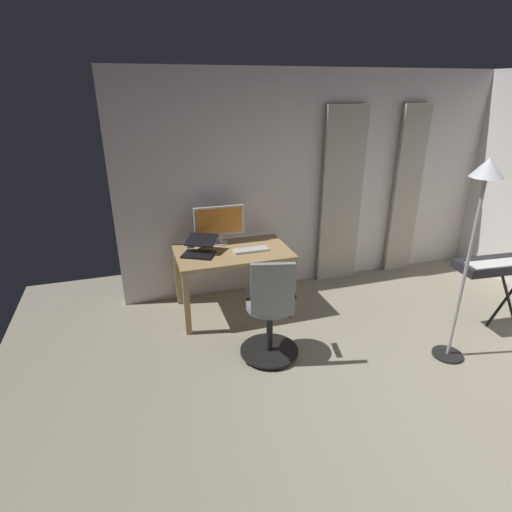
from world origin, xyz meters
TOP-DOWN VIEW (x-y plane):
  - ground_plane at (0.00, 0.00)m, footprint 7.23×7.23m
  - back_room_partition at (0.00, -2.78)m, footprint 4.82×0.10m
  - curtain_left_panel at (-1.26, -2.67)m, footprint 0.39×0.06m
  - curtain_right_panel at (-0.30, -2.67)m, footprint 0.54×0.06m
  - desk at (1.21, -2.25)m, footprint 1.23×0.76m
  - office_chair at (1.12, -1.26)m, footprint 0.56×0.56m
  - computer_monitor at (1.29, -2.51)m, footprint 0.57×0.18m
  - computer_keyboard at (1.02, -2.18)m, footprint 0.38×0.13m
  - laptop at (1.57, -2.27)m, footprint 0.45×0.46m
  - cell_phone_face_up at (1.61, -2.53)m, footprint 0.13×0.16m
  - floor_lamp at (-0.51, -0.79)m, footprint 0.28×0.28m

SIDE VIEW (x-z plane):
  - ground_plane at x=0.00m, z-range 0.00..0.00m
  - office_chair at x=1.12m, z-range -0.04..1.00m
  - desk at x=1.21m, z-range 0.27..1.00m
  - cell_phone_face_up at x=1.61m, z-range 0.73..0.74m
  - computer_keyboard at x=1.02m, z-range 0.73..0.75m
  - laptop at x=1.57m, z-range 0.70..0.87m
  - computer_monitor at x=1.29m, z-range 0.76..1.20m
  - curtain_left_panel at x=-1.26m, z-range 0.00..2.19m
  - curtain_right_panel at x=-0.30m, z-range 0.00..2.19m
  - back_room_partition at x=0.00m, z-range 0.00..2.58m
  - floor_lamp at x=-0.51m, z-range 0.52..2.39m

